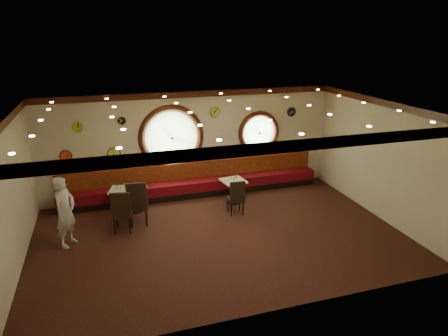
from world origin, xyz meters
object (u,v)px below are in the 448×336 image
condiment_b_pepper (136,188)px  condiment_a_bottle (124,186)px  chair_c (236,195)px  table_a (122,198)px  condiment_b_salt (133,187)px  chair_a (121,209)px  condiment_b_bottle (136,185)px  chair_b (137,201)px  table_c (233,189)px  condiment_a_salt (117,187)px  condiment_c_salt (231,178)px  condiment_a_pepper (120,188)px  condiment_c_pepper (234,179)px  table_b (135,197)px  waiter (65,212)px  condiment_c_bottle (236,176)px

condiment_b_pepper → condiment_a_bottle: 0.34m
chair_c → table_a: bearing=161.6°
condiment_b_salt → chair_a: bearing=-107.9°
condiment_a_bottle → condiment_b_bottle: bearing=-0.7°
chair_a → chair_b: chair_b is taller
chair_a → condiment_a_bottle: 1.32m
table_c → chair_c: size_ratio=1.16×
condiment_a_salt → condiment_c_salt: (3.25, -0.29, 0.03)m
table_a → condiment_b_pepper: condiment_b_pepper is taller
condiment_a_pepper → condiment_c_pepper: bearing=-6.1°
table_a → condiment_a_pepper: size_ratio=8.70×
chair_b → condiment_c_salt: size_ratio=6.84×
chair_b → table_b: bearing=95.8°
chair_a → waiter: 1.31m
chair_a → condiment_a_bottle: bearing=94.2°
condiment_b_salt → condiment_a_salt: bearing=176.5°
condiment_b_pepper → condiment_c_bottle: condiment_c_bottle is taller
condiment_a_bottle → waiter: bearing=-133.6°
condiment_c_bottle → waiter: bearing=-164.7°
condiment_a_salt → condiment_c_bottle: (3.43, -0.24, 0.05)m
chair_b → table_c: bearing=19.9°
table_b → condiment_c_pepper: bearing=-6.0°
condiment_c_pepper → waiter: (-4.56, -1.14, 0.09)m
table_a → chair_b: bearing=-70.8°
condiment_b_bottle → table_a: bearing=-177.7°
condiment_c_salt → condiment_a_bottle: (-3.05, 0.29, -0.01)m
table_b → chair_c: 2.86m
table_b → condiment_c_bottle: bearing=-3.0°
condiment_b_bottle → condiment_c_bottle: condiment_c_bottle is taller
condiment_a_salt → waiter: bearing=-129.4°
table_a → condiment_a_salt: 0.33m
condiment_c_salt → chair_b: bearing=-165.7°
table_a → chair_a: (-0.08, -1.28, 0.22)m
chair_b → chair_a: bearing=-138.1°
chair_b → condiment_b_bottle: chair_b is taller
condiment_a_pepper → condiment_c_bottle: bearing=-3.4°
condiment_c_bottle → waiter: size_ratio=0.09×
chair_a → condiment_b_pepper: chair_a is taller
table_b → chair_a: bearing=-109.8°
condiment_c_salt → condiment_a_bottle: condiment_a_bottle is taller
chair_c → condiment_b_pepper: size_ratio=6.31×
table_a → chair_c: chair_c is taller
chair_a → chair_b: bearing=46.8°
chair_b → condiment_b_pepper: bearing=92.8°
condiment_b_pepper → condiment_b_bottle: condiment_b_bottle is taller
table_a → condiment_a_bottle: bearing=12.4°
table_c → condiment_c_bottle: size_ratio=4.54×
condiment_b_pepper → table_a: bearing=166.6°
chair_c → condiment_a_pepper: size_ratio=7.06×
chair_a → condiment_b_pepper: bearing=79.4°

